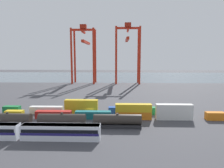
% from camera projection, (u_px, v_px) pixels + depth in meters
% --- Properties ---
extents(ground_plane, '(420.00, 420.00, 0.00)m').
position_uv_depth(ground_plane, '(100.00, 94.00, 114.85)').
color(ground_plane, '#424247').
extents(harbour_water, '(400.00, 110.00, 0.01)m').
position_uv_depth(harbour_water, '(109.00, 76.00, 220.18)').
color(harbour_water, slate).
rests_on(harbour_water, ground_plane).
extents(passenger_train, '(40.95, 3.14, 3.90)m').
position_uv_depth(passenger_train, '(20.00, 131.00, 52.68)').
color(passenger_train, silver).
rests_on(passenger_train, ground_plane).
extents(freight_tank_row, '(47.15, 2.96, 4.42)m').
position_uv_depth(freight_tank_row, '(62.00, 120.00, 61.55)').
color(freight_tank_row, '#232326').
rests_on(freight_tank_row, ground_plane).
extents(shipping_container_2, '(6.04, 2.44, 2.60)m').
position_uv_depth(shipping_container_2, '(14.00, 114.00, 70.94)').
color(shipping_container_2, gold).
rests_on(shipping_container_2, ground_plane).
extents(shipping_container_3, '(12.10, 2.44, 2.60)m').
position_uv_depth(shipping_container_3, '(54.00, 115.00, 70.51)').
color(shipping_container_3, '#AD211C').
rests_on(shipping_container_3, ground_plane).
extents(shipping_container_4, '(12.10, 2.44, 2.60)m').
position_uv_depth(shipping_container_4, '(93.00, 115.00, 70.08)').
color(shipping_container_4, '#146066').
rests_on(shipping_container_4, ground_plane).
extents(shipping_container_5, '(12.10, 2.44, 2.60)m').
position_uv_depth(shipping_container_5, '(133.00, 115.00, 69.64)').
color(shipping_container_5, orange).
rests_on(shipping_container_5, ground_plane).
extents(shipping_container_6, '(12.10, 2.44, 2.60)m').
position_uv_depth(shipping_container_6, '(133.00, 108.00, 69.30)').
color(shipping_container_6, gold).
rests_on(shipping_container_6, shipping_container_5).
extents(shipping_container_7, '(12.10, 2.44, 2.60)m').
position_uv_depth(shipping_container_7, '(174.00, 116.00, 69.21)').
color(shipping_container_7, silver).
rests_on(shipping_container_7, ground_plane).
extents(shipping_container_8, '(12.10, 2.44, 2.60)m').
position_uv_depth(shipping_container_8, '(174.00, 108.00, 68.87)').
color(shipping_container_8, silver).
rests_on(shipping_container_8, shipping_container_7).
extents(shipping_container_9, '(6.04, 2.44, 2.60)m').
position_uv_depth(shipping_container_9, '(215.00, 116.00, 68.78)').
color(shipping_container_9, orange).
rests_on(shipping_container_9, ground_plane).
extents(shipping_container_10, '(6.04, 2.44, 2.60)m').
position_uv_depth(shipping_container_10, '(12.00, 110.00, 77.17)').
color(shipping_container_10, '#197538').
rests_on(shipping_container_10, ground_plane).
extents(shipping_container_11, '(12.10, 2.44, 2.60)m').
position_uv_depth(shipping_container_11, '(46.00, 110.00, 76.76)').
color(shipping_container_11, silver).
rests_on(shipping_container_11, ground_plane).
extents(shipping_container_12, '(12.10, 2.44, 2.60)m').
position_uv_depth(shipping_container_12, '(81.00, 110.00, 76.34)').
color(shipping_container_12, gold).
rests_on(shipping_container_12, ground_plane).
extents(shipping_container_13, '(12.10, 2.44, 2.60)m').
position_uv_depth(shipping_container_13, '(81.00, 103.00, 76.00)').
color(shipping_container_13, gold).
rests_on(shipping_container_13, shipping_container_12).
extents(shipping_container_14, '(6.04, 2.44, 2.60)m').
position_uv_depth(shipping_container_14, '(117.00, 110.00, 75.92)').
color(shipping_container_14, '#1C4299').
rests_on(shipping_container_14, ground_plane).
extents(shipping_container_15, '(6.04, 2.44, 2.60)m').
position_uv_depth(shipping_container_15, '(152.00, 111.00, 75.51)').
color(shipping_container_15, '#197538').
rests_on(shipping_container_15, ground_plane).
extents(gantry_crane_west, '(18.46, 37.15, 45.51)m').
position_uv_depth(gantry_crane_west, '(84.00, 48.00, 163.89)').
color(gantry_crane_west, red).
rests_on(gantry_crane_west, ground_plane).
extents(gantry_crane_central, '(19.39, 33.72, 46.65)m').
position_uv_depth(gantry_crane_central, '(128.00, 47.00, 162.18)').
color(gantry_crane_central, red).
rests_on(gantry_crane_central, ground_plane).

